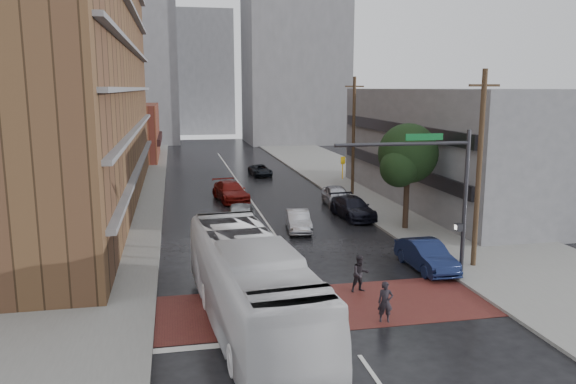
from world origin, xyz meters
TOP-DOWN VIEW (x-y plane):
  - ground at (0.00, 0.00)m, footprint 160.00×160.00m
  - crosswalk at (0.00, 0.50)m, footprint 14.00×5.00m
  - sidewalk_west at (-11.50, 25.00)m, footprint 9.00×90.00m
  - sidewalk_east at (11.50, 25.00)m, footprint 9.00×90.00m
  - apartment_block at (-14.00, 24.00)m, footprint 10.00×44.00m
  - storefront_west at (-12.00, 54.00)m, footprint 8.00×16.00m
  - building_east at (16.50, 20.00)m, footprint 11.00×26.00m
  - distant_tower_west at (-14.00, 78.00)m, footprint 18.00×16.00m
  - distant_tower_east at (14.00, 72.00)m, footprint 16.00×14.00m
  - distant_tower_center at (0.00, 95.00)m, footprint 12.00×10.00m
  - street_tree at (8.52, 12.03)m, footprint 4.20×4.10m
  - signal_mast at (5.85, 2.50)m, footprint 6.50×0.30m
  - utility_pole_near at (8.80, 4.00)m, footprint 1.60×0.26m
  - utility_pole_far at (8.80, 24.00)m, footprint 1.60×0.26m
  - transit_bus at (-3.37, -1.10)m, footprint 4.08×12.89m
  - pedestrian_a at (1.89, -1.50)m, footprint 0.67×0.50m
  - pedestrian_b at (2.00, 1.87)m, footprint 0.89×0.72m
  - car_travel_a at (-1.97, 14.12)m, footprint 2.75×5.22m
  - car_travel_b at (1.65, 13.19)m, footprint 1.82×4.16m
  - car_travel_c at (-1.63, 23.82)m, footprint 2.99×5.63m
  - suv_travel at (2.75, 36.48)m, footprint 2.28×4.28m
  - car_parked_near at (6.30, 4.23)m, footprint 1.74×4.54m
  - car_parked_mid at (6.24, 16.00)m, footprint 2.45×5.19m
  - car_parked_far at (6.30, 20.21)m, footprint 2.16×4.73m

SIDE VIEW (x-z plane):
  - ground at x=0.00m, z-range 0.00..0.00m
  - crosswalk at x=0.00m, z-range 0.00..0.02m
  - sidewalk_west at x=-11.50m, z-range 0.00..0.15m
  - sidewalk_east at x=11.50m, z-range 0.00..0.15m
  - suv_travel at x=2.75m, z-range 0.00..1.14m
  - car_travel_b at x=1.65m, z-range 0.00..1.33m
  - car_parked_mid at x=6.24m, z-range 0.00..1.46m
  - car_parked_near at x=6.30m, z-range 0.00..1.48m
  - car_travel_c at x=-1.63m, z-range 0.00..1.55m
  - car_parked_far at x=6.30m, z-range 0.00..1.57m
  - pedestrian_a at x=1.89m, z-range 0.00..1.65m
  - car_travel_a at x=-1.97m, z-range 0.00..1.69m
  - pedestrian_b at x=2.00m, z-range 0.00..1.70m
  - transit_bus at x=-3.37m, z-range 0.00..3.53m
  - storefront_west at x=-12.00m, z-range 0.00..7.00m
  - building_east at x=16.50m, z-range 0.00..9.00m
  - signal_mast at x=5.85m, z-range 1.13..8.33m
  - street_tree at x=8.52m, z-range 1.28..8.18m
  - utility_pole_near at x=8.80m, z-range 0.14..10.14m
  - utility_pole_far at x=8.80m, z-range 0.14..10.14m
  - distant_tower_center at x=0.00m, z-range 0.00..24.00m
  - apartment_block at x=-14.00m, z-range 0.00..28.00m
  - distant_tower_west at x=-14.00m, z-range 0.00..32.00m
  - distant_tower_east at x=14.00m, z-range 0.00..36.00m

